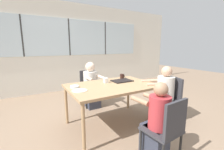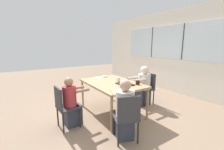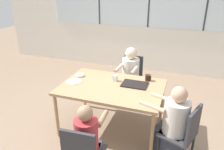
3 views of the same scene
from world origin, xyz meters
TOP-DOWN VIEW (x-y plane):
  - ground_plane at (0.00, 0.00)m, footprint 16.00×16.00m
  - wall_back_with_windows at (0.00, 2.74)m, footprint 8.40×0.08m
  - dining_table at (0.00, 0.00)m, footprint 1.53×1.03m
  - chair_for_woman_green_shirt at (0.07, -1.17)m, footprint 0.42×0.42m
  - chair_for_man_blue_shirt at (0.02, 1.18)m, footprint 0.41×0.41m
  - chair_for_man_teal_shirt at (1.10, -0.41)m, footprint 0.51×0.51m
  - person_woman_green_shirt at (0.06, -1.01)m, footprint 0.32×0.51m
  - person_man_blue_shirt at (0.02, 1.01)m, footprint 0.36×0.63m
  - person_man_teal_shirt at (0.94, -0.35)m, footprint 0.65×0.50m
  - food_tray_dark at (0.31, 0.15)m, footprint 0.38×0.27m
  - coffee_mug at (0.47, 0.38)m, footprint 0.09×0.09m
  - milk_carton_small at (-0.02, 0.19)m, footprint 0.07×0.07m
  - bowl_white_shallow at (-0.63, 0.17)m, footprint 0.14×0.14m
  - plate_tortillas at (-0.62, -0.06)m, footprint 0.24×0.24m

SIDE VIEW (x-z plane):
  - ground_plane at x=0.00m, z-range 0.00..0.00m
  - person_woman_green_shirt at x=0.06m, z-range -0.05..0.97m
  - person_man_teal_shirt at x=0.94m, z-range -0.06..1.02m
  - person_man_blue_shirt at x=0.02m, z-range -0.06..1.02m
  - chair_for_woman_green_shirt at x=0.07m, z-range 0.08..0.93m
  - chair_for_man_blue_shirt at x=0.02m, z-range 0.08..0.93m
  - chair_for_man_teal_shirt at x=1.10m, z-range 0.08..0.93m
  - dining_table at x=0.00m, z-range 0.32..1.08m
  - plate_tortillas at x=-0.62m, z-range 0.76..0.77m
  - food_tray_dark at x=0.31m, z-range 0.76..0.78m
  - bowl_white_shallow at x=-0.63m, z-range 0.76..0.79m
  - milk_carton_small at x=-0.02m, z-range 0.76..0.86m
  - coffee_mug at x=0.47m, z-range 0.76..0.86m
  - wall_back_with_windows at x=0.00m, z-range 0.03..2.83m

